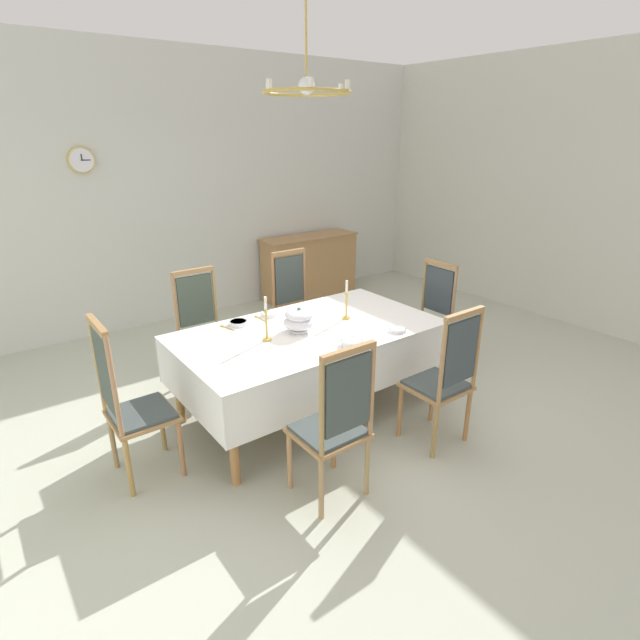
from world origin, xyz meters
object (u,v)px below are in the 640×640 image
(spoon_secondary, at_px, (224,326))
(mounted_clock, at_px, (81,160))
(dining_table, at_px, (309,337))
(chair_north_b, at_px, (296,306))
(chair_south_b, at_px, (444,377))
(spoon_primary, at_px, (258,317))
(soup_tureen, at_px, (299,320))
(bowl_far_right, at_px, (352,342))
(chair_north_a, at_px, (203,329))
(chair_head_east, at_px, (428,316))
(candlestick_west, at_px, (266,323))
(sideboard, at_px, (309,266))
(chandelier, at_px, (307,90))
(chair_head_west, at_px, (129,402))
(bowl_far_left, at_px, (398,330))
(candlestick_east, at_px, (346,304))
(bowl_near_left, at_px, (269,314))
(chair_south_a, at_px, (335,423))
(bowl_near_right, at_px, (238,323))

(spoon_secondary, bearing_deg, mounted_clock, 84.62)
(dining_table, xyz_separation_m, chair_north_b, (0.54, 1.00, -0.12))
(chair_south_b, relative_size, spoon_primary, 6.38)
(soup_tureen, xyz_separation_m, bowl_far_right, (0.16, -0.47, -0.08))
(chair_north_a, bearing_deg, soup_tureen, 112.51)
(chair_head_east, xyz_separation_m, spoon_secondary, (-2.03, 0.45, 0.22))
(chair_head_east, xyz_separation_m, soup_tureen, (-1.58, 0.00, 0.31))
(chair_north_b, xyz_separation_m, mounted_clock, (-1.47, 1.89, 1.43))
(candlestick_west, distance_m, mounted_clock, 3.14)
(bowl_far_right, xyz_separation_m, sideboard, (1.82, 3.12, -0.34))
(soup_tureen, xyz_separation_m, spoon_primary, (-0.11, 0.49, -0.10))
(spoon_secondary, bearing_deg, dining_table, -54.12)
(chair_north_a, bearing_deg, spoon_secondary, 86.02)
(chair_head_east, distance_m, mounted_clock, 4.04)
(candlestick_west, relative_size, chandelier, 0.54)
(chair_head_east, bearing_deg, spoon_secondary, 77.38)
(chair_north_a, relative_size, chandelier, 1.70)
(chair_head_west, relative_size, bowl_far_left, 8.46)
(bowl_far_right, bearing_deg, chair_head_east, 18.52)
(bowl_far_left, height_order, spoon_primary, bowl_far_left)
(candlestick_east, relative_size, sideboard, 0.24)
(dining_table, distance_m, bowl_far_left, 0.74)
(chair_head_west, height_order, bowl_near_left, chair_head_west)
(chair_south_a, xyz_separation_m, candlestick_east, (0.91, 1.00, 0.34))
(bowl_near_left, distance_m, bowl_near_right, 0.33)
(chair_head_east, xyz_separation_m, chandelier, (-1.48, 0.00, 2.01))
(chair_north_a, height_order, spoon_primary, chair_north_a)
(spoon_secondary, bearing_deg, candlestick_west, -86.71)
(soup_tureen, bearing_deg, chair_head_east, 0.00)
(candlestick_east, height_order, bowl_far_left, candlestick_east)
(soup_tureen, xyz_separation_m, chandelier, (0.09, 0.00, 1.70))
(soup_tureen, distance_m, sideboard, 3.34)
(spoon_primary, bearing_deg, bowl_far_left, -53.81)
(chair_north_a, height_order, bowl_near_right, chair_north_a)
(soup_tureen, bearing_deg, chair_south_b, -57.56)
(bowl_near_right, relative_size, spoon_secondary, 0.95)
(chair_north_a, bearing_deg, mounted_clock, -77.43)
(chair_south_b, xyz_separation_m, mounted_clock, (-1.47, 3.89, 1.44))
(candlestick_east, xyz_separation_m, spoon_secondary, (-0.95, 0.45, -0.13))
(soup_tureen, bearing_deg, dining_table, 0.00)
(chair_north_b, bearing_deg, bowl_near_left, 40.08)
(bowl_far_left, relative_size, spoon_secondary, 0.81)
(bowl_near_left, relative_size, bowl_far_left, 1.04)
(chair_south_a, bearing_deg, dining_table, 63.07)
(chair_north_a, xyz_separation_m, spoon_secondary, (-0.04, -0.54, 0.21))
(chair_head_west, distance_m, chair_head_east, 2.97)
(spoon_primary, bearing_deg, sideboard, 43.98)
(chair_south_a, height_order, chair_south_b, same)
(chair_head_west, distance_m, bowl_far_left, 2.10)
(chair_north_b, xyz_separation_m, sideboard, (1.35, 1.65, -0.13))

